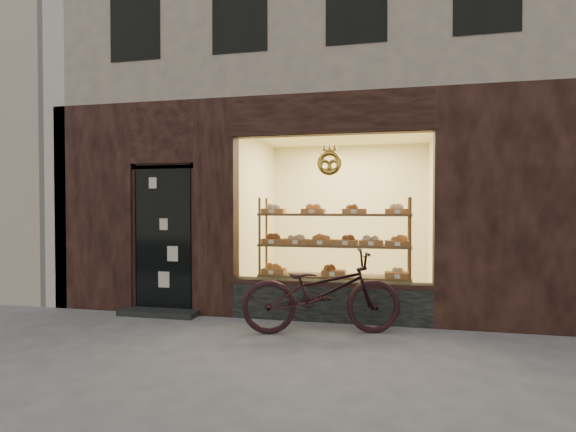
# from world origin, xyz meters

# --- Properties ---
(ground) EXTENTS (90.00, 90.00, 0.00)m
(ground) POSITION_xyz_m (0.00, 0.00, 0.00)
(ground) COLOR slate
(bakery_building) EXTENTS (7.20, 7.28, 9.00)m
(bakery_building) POSITION_xyz_m (0.04, 5.29, 5.58)
(bakery_building) COLOR black
(bakery_building) RESTS_ON ground
(display_shelf) EXTENTS (2.20, 0.45, 1.70)m
(display_shelf) POSITION_xyz_m (0.45, 2.55, 0.88)
(display_shelf) COLOR brown
(display_shelf) RESTS_ON ground
(bicycle) EXTENTS (2.07, 1.15, 1.03)m
(bicycle) POSITION_xyz_m (0.42, 1.50, 0.52)
(bicycle) COLOR black
(bicycle) RESTS_ON ground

